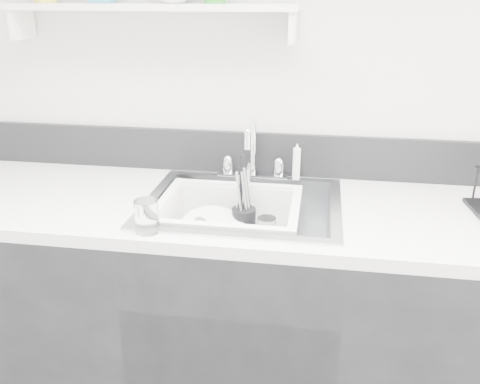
# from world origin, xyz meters

# --- Properties ---
(counter_run) EXTENTS (3.20, 0.62, 0.92)m
(counter_run) POSITION_xyz_m (0.00, 1.19, 0.46)
(counter_run) COLOR black
(counter_run) RESTS_ON ground
(backsplash) EXTENTS (3.20, 0.02, 0.16)m
(backsplash) POSITION_xyz_m (0.00, 1.49, 1.00)
(backsplash) COLOR black
(backsplash) RESTS_ON counter_run
(sink) EXTENTS (0.64, 0.52, 0.20)m
(sink) POSITION_xyz_m (0.00, 1.19, 0.83)
(sink) COLOR silver
(sink) RESTS_ON counter_run
(faucet) EXTENTS (0.26, 0.18, 0.23)m
(faucet) POSITION_xyz_m (0.00, 1.44, 0.98)
(faucet) COLOR silver
(faucet) RESTS_ON counter_run
(side_sprayer) EXTENTS (0.03, 0.03, 0.14)m
(side_sprayer) POSITION_xyz_m (0.16, 1.44, 0.99)
(side_sprayer) COLOR white
(side_sprayer) RESTS_ON counter_run
(wall_shelf) EXTENTS (1.00, 0.16, 0.12)m
(wall_shelf) POSITION_xyz_m (-0.35, 1.42, 1.51)
(wall_shelf) COLOR silver
(wall_shelf) RESTS_ON room_shell
(wash_tub) EXTENTS (0.56, 0.50, 0.18)m
(wash_tub) POSITION_xyz_m (-0.04, 1.18, 0.84)
(wash_tub) COLOR white
(wash_tub) RESTS_ON sink
(plate_stack) EXTENTS (0.27, 0.26, 0.11)m
(plate_stack) POSITION_xyz_m (-0.09, 1.17, 0.80)
(plate_stack) COLOR white
(plate_stack) RESTS_ON wash_tub
(utensil_cup) EXTENTS (0.08, 0.08, 0.28)m
(utensil_cup) POSITION_xyz_m (-0.01, 1.25, 0.83)
(utensil_cup) COLOR black
(utensil_cup) RESTS_ON wash_tub
(ladle) EXTENTS (0.28, 0.15, 0.08)m
(ladle) POSITION_xyz_m (-0.08, 1.18, 0.80)
(ladle) COLOR silver
(ladle) RESTS_ON wash_tub
(tumbler_in_tub) EXTENTS (0.06, 0.06, 0.09)m
(tumbler_in_tub) POSITION_xyz_m (0.08, 1.22, 0.81)
(tumbler_in_tub) COLOR white
(tumbler_in_tub) RESTS_ON wash_tub
(tumbler_counter) EXTENTS (0.07, 0.07, 0.10)m
(tumbler_counter) POSITION_xyz_m (-0.24, 0.94, 0.97)
(tumbler_counter) COLOR white
(tumbler_counter) RESTS_ON counter_run
(bowl_small) EXTENTS (0.13, 0.13, 0.03)m
(bowl_small) POSITION_xyz_m (0.09, 1.11, 0.78)
(bowl_small) COLOR white
(bowl_small) RESTS_ON wash_tub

